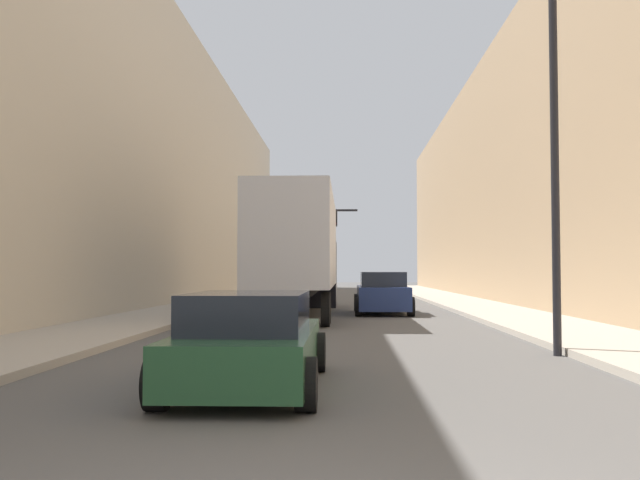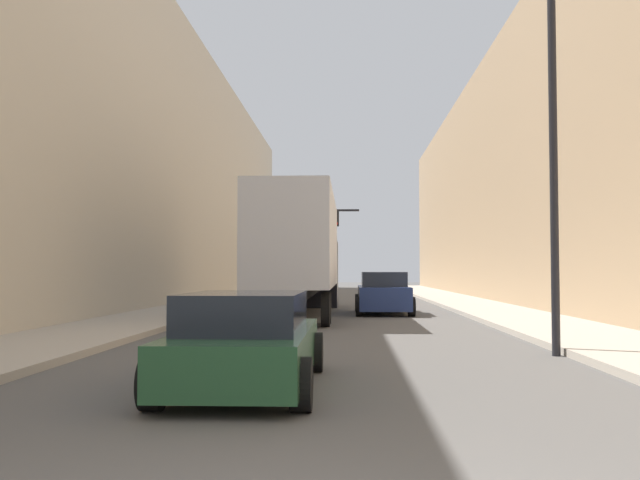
# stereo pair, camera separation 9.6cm
# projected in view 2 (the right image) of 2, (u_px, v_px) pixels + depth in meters

# --- Properties ---
(sidewalk_right) EXTENTS (3.11, 80.00, 0.15)m
(sidewalk_right) POSITION_uv_depth(u_px,v_px,m) (470.00, 304.00, 33.54)
(sidewalk_right) COLOR #B2A899
(sidewalk_right) RESTS_ON ground
(sidewalk_left) EXTENTS (3.11, 80.00, 0.15)m
(sidewalk_left) POSITION_uv_depth(u_px,v_px,m) (213.00, 304.00, 34.05)
(sidewalk_left) COLOR #B2A899
(sidewalk_left) RESTS_ON ground
(building_right) EXTENTS (6.00, 80.00, 13.14)m
(building_right) POSITION_uv_depth(u_px,v_px,m) (566.00, 167.00, 33.63)
(building_right) COLOR tan
(building_right) RESTS_ON ground
(building_left) EXTENTS (6.00, 80.00, 14.28)m
(building_left) POSITION_uv_depth(u_px,v_px,m) (120.00, 158.00, 34.55)
(building_left) COLOR beige
(building_left) RESTS_ON ground
(semi_truck) EXTENTS (2.58, 14.57, 4.30)m
(semi_truck) POSITION_uv_depth(u_px,v_px,m) (301.00, 251.00, 26.91)
(semi_truck) COLOR silver
(semi_truck) RESTS_ON ground
(sedan_car) EXTENTS (1.99, 4.58, 1.34)m
(sedan_car) POSITION_uv_depth(u_px,v_px,m) (247.00, 342.00, 9.93)
(sedan_car) COLOR #234C2D
(sedan_car) RESTS_ON ground
(suv_car) EXTENTS (2.13, 4.69, 1.60)m
(suv_car) POSITION_uv_depth(u_px,v_px,m) (383.00, 294.00, 27.32)
(suv_car) COLOR navy
(suv_car) RESTS_ON ground
(traffic_signal_gantry) EXTENTS (5.53, 0.35, 5.57)m
(traffic_signal_gantry) POSITION_uv_depth(u_px,v_px,m) (294.00, 232.00, 42.61)
(traffic_signal_gantry) COLOR black
(traffic_signal_gantry) RESTS_ON ground
(street_lamp) EXTENTS (0.44, 0.44, 7.59)m
(street_lamp) POSITION_uv_depth(u_px,v_px,m) (553.00, 109.00, 13.89)
(street_lamp) COLOR black
(street_lamp) RESTS_ON ground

